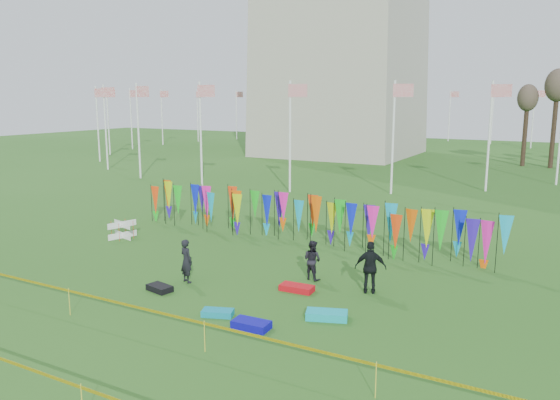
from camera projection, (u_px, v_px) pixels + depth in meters
The scene contains 13 objects.
ground at pixel (180, 299), 18.76m from camera, with size 160.00×160.00×0.00m, color #255518.
flagpole_ring at pixel (341, 121), 65.99m from camera, with size 57.40×56.16×8.00m.
banner_row at pixel (301, 215), 25.89m from camera, with size 18.64×0.64×2.22m.
caution_tape_near at pixel (114, 303), 16.29m from camera, with size 26.00×0.02×0.90m.
box_kite at pixel (122, 230), 26.72m from camera, with size 0.78×0.78×0.87m.
person_left at pixel (186, 261), 20.32m from camera, with size 0.60×0.44×1.65m, color black.
person_mid at pixel (312, 260), 20.65m from camera, with size 0.74×0.46×1.52m, color black.
person_right at pixel (371, 267), 19.15m from camera, with size 1.10×0.63×1.88m, color black.
kite_bag_turquoise at pixel (218, 313), 17.29m from camera, with size 0.98×0.49×0.20m, color #0B90AC.
kite_bag_blue at pixel (251, 325), 16.34m from camera, with size 1.12×0.59×0.24m, color #0E0AAF.
kite_bag_red at pixel (297, 288), 19.50m from camera, with size 1.20×0.55×0.22m, color red.
kite_bag_black at pixel (160, 288), 19.51m from camera, with size 0.93×0.54×0.21m, color black.
kite_bag_teal at pixel (327, 315), 17.05m from camera, with size 1.29×0.61×0.25m, color #0DB6C0.
Camera 1 is at (11.57, -13.96, 6.82)m, focal length 35.00 mm.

